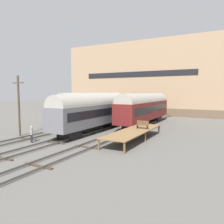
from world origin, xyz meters
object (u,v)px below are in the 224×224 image
Objects in this scene: bench at (143,124)px; person_worker at (31,133)px; train_car_maroon at (145,107)px; utility_pole at (19,105)px; train_car_green at (95,106)px; train_car_grey at (94,110)px.

person_worker is at bearing -141.20° from bench.
utility_pole is (-10.33, -15.36, 0.87)m from train_car_maroon.
train_car_green is 13.66m from utility_pole.
person_worker is at bearing -104.65° from train_car_grey.
train_car_grey is 7.87m from train_car_green.
train_car_grey is at bearing -114.99° from train_car_maroon.
train_car_maroon is at bearing 56.06° from utility_pole.
bench is at bearing -71.79° from train_car_maroon.
person_worker is at bearing -83.27° from train_car_green.
bench is 0.80× the size of person_worker.
train_car_green is 10.10× the size of person_worker.
train_car_maroon is 9.56m from train_car_grey.
bench is 12.12m from person_worker.
train_car_maroon is 9.69× the size of person_worker.
train_car_maroon reaches higher than train_car_grey.
train_car_maroon is 12.13× the size of bench.
train_car_green is at bearing -166.71° from train_car_maroon.
bench reaches higher than person_worker.
train_car_grey is (-4.04, -8.66, -0.07)m from train_car_maroon.
person_worker is 0.24× the size of utility_pole.
train_car_green reaches higher than train_car_maroon.
bench is at bearing -7.56° from train_car_grey.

